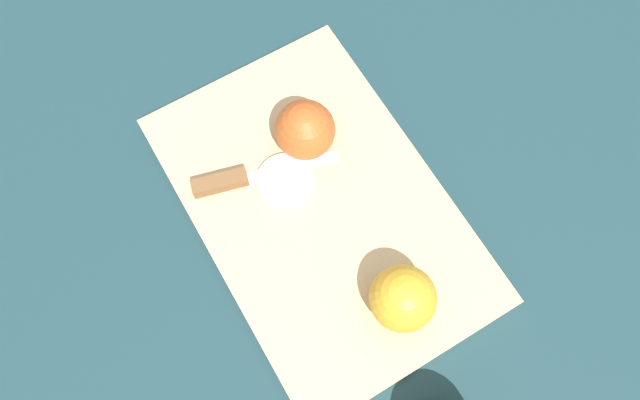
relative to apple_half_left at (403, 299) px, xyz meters
The scene contains 6 objects.
ground_plane 0.15m from the apple_half_left, 12.41° to the left, with size 4.00×4.00×0.00m, color #193338.
cutting_board 0.15m from the apple_half_left, 12.41° to the left, with size 0.44×0.31×0.02m.
apple_half_left is the anchor object (origin of this frame).
apple_half_right 0.22m from the apple_half_left, ahead, with size 0.07×0.07×0.07m.
knife 0.23m from the apple_half_left, 27.73° to the left, with size 0.04×0.17×0.02m.
apple_slice 0.19m from the apple_half_left, 16.61° to the left, with size 0.07×0.07×0.01m.
Camera 1 is at (-0.22, 0.10, 0.68)m, focal length 35.00 mm.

